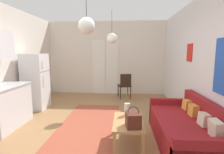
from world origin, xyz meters
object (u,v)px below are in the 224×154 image
object	(u,v)px
coffee_table	(128,124)
refrigerator	(36,82)
pendant_lamp_far	(112,38)
pendant_lamp_near	(87,26)
bamboo_vase	(127,109)
couch	(189,130)
handbag	(133,120)
accent_chair	(125,85)

from	to	relation	value
coffee_table	refrigerator	world-z (taller)	refrigerator
refrigerator	pendant_lamp_far	world-z (taller)	pendant_lamp_far
refrigerator	pendant_lamp_near	distance (m)	3.06
bamboo_vase	coffee_table	bearing A→B (deg)	-86.71
bamboo_vase	refrigerator	xyz separation A→B (m)	(-2.56, 1.50, 0.24)
pendant_lamp_near	pendant_lamp_far	bearing A→B (deg)	84.93
couch	refrigerator	distance (m)	4.05
bamboo_vase	pendant_lamp_far	distance (m)	2.35
handbag	pendant_lamp_near	xyz separation A→B (m)	(-0.71, -0.00, 1.45)
coffee_table	accent_chair	bearing A→B (deg)	91.11
handbag	bamboo_vase	bearing A→B (deg)	99.25
couch	pendant_lamp_far	bearing A→B (deg)	126.08
handbag	pendant_lamp_near	size ratio (longest dim) A/B	0.38
bamboo_vase	accent_chair	world-z (taller)	bamboo_vase
coffee_table	refrigerator	size ratio (longest dim) A/B	0.56
couch	bamboo_vase	world-z (taller)	bamboo_vase
bamboo_vase	handbag	world-z (taller)	bamboo_vase
handbag	pendant_lamp_far	world-z (taller)	pendant_lamp_far
bamboo_vase	refrigerator	distance (m)	2.98
couch	handbag	bearing A→B (deg)	-163.32
refrigerator	handbag	bearing A→B (deg)	-37.49
couch	bamboo_vase	bearing A→B (deg)	167.34
refrigerator	pendant_lamp_far	bearing A→B (deg)	7.84
pendant_lamp_near	handbag	bearing A→B (deg)	0.39
handbag	pendant_lamp_far	distance (m)	2.78
accent_chair	pendant_lamp_near	bearing A→B (deg)	64.57
refrigerator	coffee_table	bearing A→B (deg)	-34.79
couch	bamboo_vase	distance (m)	1.12
bamboo_vase	pendant_lamp_near	world-z (taller)	pendant_lamp_near
couch	handbag	distance (m)	1.05
pendant_lamp_far	accent_chair	bearing A→B (deg)	69.18
pendant_lamp_far	couch	bearing A→B (deg)	-53.92
couch	accent_chair	size ratio (longest dim) A/B	2.21
accent_chair	pendant_lamp_far	distance (m)	1.84
coffee_table	pendant_lamp_far	bearing A→B (deg)	101.89
coffee_table	pendant_lamp_near	bearing A→B (deg)	-159.29
coffee_table	pendant_lamp_near	distance (m)	1.77
pendant_lamp_far	handbag	bearing A→B (deg)	-77.66
couch	pendant_lamp_near	size ratio (longest dim) A/B	2.17
couch	coffee_table	world-z (taller)	couch
coffee_table	refrigerator	xyz separation A→B (m)	(-2.58, 1.79, 0.41)
accent_chair	coffee_table	bearing A→B (deg)	75.67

